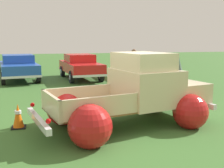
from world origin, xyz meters
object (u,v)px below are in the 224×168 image
at_px(lane_cone_1, 18,116).
at_px(spectator_0, 134,66).
at_px(lane_cone_0, 160,94).
at_px(show_car_1, 80,66).
at_px(vintage_pickup_truck, 137,96).
at_px(show_car_2, 134,64).
at_px(show_car_0, 19,66).

bearing_deg(lane_cone_1, spectator_0, 44.73).
bearing_deg(lane_cone_0, show_car_1, 106.36).
bearing_deg(spectator_0, vintage_pickup_truck, 115.01).
bearing_deg(vintage_pickup_truck, lane_cone_1, 159.45).
bearing_deg(show_car_1, spectator_0, 19.45).
relative_size(spectator_0, lane_cone_1, 2.93).
xyz_separation_m(show_car_1, lane_cone_0, (1.99, -6.79, -0.47)).
bearing_deg(lane_cone_0, vintage_pickup_truck, -126.16).
bearing_deg(spectator_0, lane_cone_1, 87.16).
distance_m(vintage_pickup_truck, show_car_2, 9.96).
bearing_deg(show_car_1, vintage_pickup_truck, -3.67).
bearing_deg(show_car_1, show_car_0, -100.55).
height_order(show_car_0, show_car_2, same).
distance_m(vintage_pickup_truck, show_car_0, 10.06).
bearing_deg(vintage_pickup_truck, show_car_1, 78.99).
relative_size(show_car_2, spectator_0, 2.50).
bearing_deg(show_car_0, vintage_pickup_truck, 13.20).
height_order(show_car_0, lane_cone_1, show_car_0).
bearing_deg(vintage_pickup_truck, spectator_0, 59.41).
relative_size(vintage_pickup_truck, show_car_0, 1.09).
distance_m(show_car_2, lane_cone_0, 7.37).
relative_size(show_car_1, lane_cone_1, 7.26).
xyz_separation_m(show_car_0, spectator_0, (5.33, -4.33, 0.28)).
xyz_separation_m(vintage_pickup_truck, lane_cone_1, (-3.08, 0.40, -0.45)).
height_order(vintage_pickup_truck, lane_cone_1, vintage_pickup_truck).
distance_m(spectator_0, lane_cone_0, 2.84).
xyz_separation_m(show_car_1, show_car_2, (3.39, 0.44, 0.00)).
xyz_separation_m(show_car_1, spectator_0, (1.91, -4.04, 0.28)).
distance_m(lane_cone_0, lane_cone_1, 5.08).
relative_size(show_car_1, lane_cone_0, 7.26).
xyz_separation_m(show_car_0, show_car_1, (3.42, -0.28, -0.00)).
distance_m(spectator_0, lane_cone_1, 6.58).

